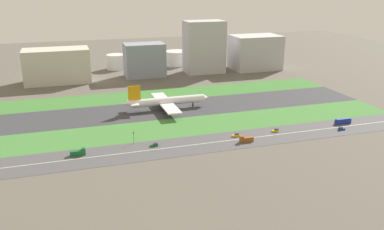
# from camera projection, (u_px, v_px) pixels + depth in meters

# --- Properties ---
(ground_plane) EXTENTS (800.00, 800.00, 0.00)m
(ground_plane) POSITION_uv_depth(u_px,v_px,m) (184.00, 108.00, 310.47)
(ground_plane) COLOR #5B564C
(runway) EXTENTS (280.00, 46.00, 0.10)m
(runway) POSITION_uv_depth(u_px,v_px,m) (184.00, 108.00, 310.45)
(runway) COLOR #38383D
(runway) RESTS_ON ground_plane
(grass_median_north) EXTENTS (280.00, 36.00, 0.10)m
(grass_median_north) POSITION_uv_depth(u_px,v_px,m) (170.00, 94.00, 347.56)
(grass_median_north) COLOR #3D7A33
(grass_median_north) RESTS_ON ground_plane
(grass_median_south) EXTENTS (280.00, 36.00, 0.10)m
(grass_median_south) POSITION_uv_depth(u_px,v_px,m) (201.00, 125.00, 273.34)
(grass_median_south) COLOR #427F38
(grass_median_south) RESTS_ON ground_plane
(highway) EXTENTS (280.00, 28.00, 0.10)m
(highway) POSITION_uv_depth(u_px,v_px,m) (218.00, 142.00, 244.38)
(highway) COLOR #4C4C4F
(highway) RESTS_ON ground_plane
(highway_centerline) EXTENTS (266.00, 0.50, 0.01)m
(highway_centerline) POSITION_uv_depth(u_px,v_px,m) (218.00, 142.00, 244.36)
(highway_centerline) COLOR silver
(highway_centerline) RESTS_ON highway
(airliner) EXTENTS (65.00, 56.00, 19.70)m
(airliner) POSITION_uv_depth(u_px,v_px,m) (166.00, 101.00, 304.55)
(airliner) COLOR white
(airliner) RESTS_ON runway
(car_3) EXTENTS (4.40, 1.80, 2.00)m
(car_3) POSITION_uv_depth(u_px,v_px,m) (236.00, 135.00, 252.57)
(car_3) COLOR yellow
(car_3) RESTS_ON highway
(truck_1) EXTENTS (8.40, 2.50, 4.00)m
(truck_1) POSITION_uv_depth(u_px,v_px,m) (246.00, 139.00, 243.92)
(truck_1) COLOR brown
(truck_1) RESTS_ON highway
(car_1) EXTENTS (4.40, 1.80, 2.00)m
(car_1) POSITION_uv_depth(u_px,v_px,m) (341.00, 129.00, 263.52)
(car_1) COLOR navy
(car_1) RESTS_ON highway
(car_2) EXTENTS (4.40, 1.80, 2.00)m
(car_2) POSITION_uv_depth(u_px,v_px,m) (276.00, 130.00, 260.47)
(car_2) COLOR yellow
(car_2) RESTS_ON highway
(truck_0) EXTENTS (8.40, 2.50, 4.00)m
(truck_0) POSITION_uv_depth(u_px,v_px,m) (78.00, 153.00, 225.16)
(truck_0) COLOR #19662D
(truck_0) RESTS_ON highway
(car_0) EXTENTS (4.40, 1.80, 2.00)m
(car_0) POSITION_uv_depth(u_px,v_px,m) (155.00, 145.00, 237.78)
(car_0) COLOR #19662D
(car_0) RESTS_ON highway
(bus_0) EXTENTS (11.60, 2.50, 3.50)m
(bus_0) POSITION_uv_depth(u_px,v_px,m) (343.00, 121.00, 274.78)
(bus_0) COLOR navy
(bus_0) RESTS_ON highway
(traffic_light) EXTENTS (0.36, 0.50, 7.20)m
(traffic_light) POSITION_uv_depth(u_px,v_px,m) (134.00, 137.00, 240.88)
(traffic_light) COLOR #4C4C51
(traffic_light) RESTS_ON highway
(terminal_building) EXTENTS (59.54, 30.43, 31.71)m
(terminal_building) POSITION_uv_depth(u_px,v_px,m) (57.00, 66.00, 382.79)
(terminal_building) COLOR beige
(terminal_building) RESTS_ON ground_plane
(hangar_building) EXTENTS (39.24, 24.62, 33.00)m
(hangar_building) POSITION_uv_depth(u_px,v_px,m) (144.00, 60.00, 406.56)
(hangar_building) COLOR gray
(hangar_building) RESTS_ON ground_plane
(office_tower) EXTENTS (39.90, 24.96, 53.21)m
(office_tower) POSITION_uv_depth(u_px,v_px,m) (204.00, 47.00, 421.47)
(office_tower) COLOR #B2B2B7
(office_tower) RESTS_ON ground_plane
(cargo_warehouse) EXTENTS (50.92, 34.89, 36.22)m
(cargo_warehouse) POSITION_uv_depth(u_px,v_px,m) (255.00, 52.00, 440.99)
(cargo_warehouse) COLOR #B2B2B7
(cargo_warehouse) RESTS_ON ground_plane
(fuel_tank_west) EXTENTS (20.55, 20.55, 15.81)m
(fuel_tank_west) POSITION_uv_depth(u_px,v_px,m) (116.00, 62.00, 443.50)
(fuel_tank_west) COLOR silver
(fuel_tank_west) RESTS_ON ground_plane
(fuel_tank_centre) EXTENTS (23.05, 23.05, 12.83)m
(fuel_tank_centre) POSITION_uv_depth(u_px,v_px,m) (146.00, 61.00, 453.38)
(fuel_tank_centre) COLOR silver
(fuel_tank_centre) RESTS_ON ground_plane
(fuel_tank_east) EXTENTS (25.22, 25.22, 16.27)m
(fuel_tank_east) POSITION_uv_depth(u_px,v_px,m) (176.00, 58.00, 462.82)
(fuel_tank_east) COLOR silver
(fuel_tank_east) RESTS_ON ground_plane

